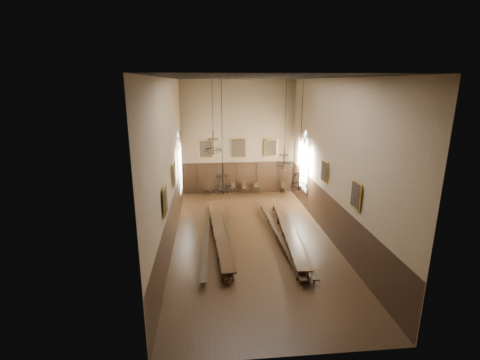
{
  "coord_description": "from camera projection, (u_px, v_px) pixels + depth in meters",
  "views": [
    {
      "loc": [
        -2.45,
        -18.29,
        8.76
      ],
      "look_at": [
        -0.57,
        1.5,
        3.16
      ],
      "focal_mm": 26.0,
      "sensor_mm": 36.0,
      "label": 1
    }
  ],
  "objects": [
    {
      "name": "chandelier_back_left",
      "position": [
        213.0,
        145.0,
        20.73
      ],
      "size": [
        0.93,
        0.93,
        4.27
      ],
      "color": "black",
      "rests_on": "ceiling"
    },
    {
      "name": "chair_1",
      "position": [
        207.0,
        191.0,
        27.97
      ],
      "size": [
        0.43,
        0.43,
        0.96
      ],
      "rotation": [
        0.0,
        0.0,
        -0.02
      ],
      "color": "black",
      "rests_on": "floor"
    },
    {
      "name": "portrait_left_1",
      "position": [
        165.0,
        201.0,
        15.37
      ],
      "size": [
        0.12,
        1.0,
        1.3
      ],
      "color": "gold",
      "rests_on": "wall_left"
    },
    {
      "name": "chandelier_front_right",
      "position": [
        299.0,
        178.0,
        16.63
      ],
      "size": [
        0.8,
        0.8,
        5.14
      ],
      "color": "black",
      "rests_on": "ceiling"
    },
    {
      "name": "portrait_back_1",
      "position": [
        238.0,
        148.0,
        27.63
      ],
      "size": [
        1.1,
        0.12,
        1.4
      ],
      "color": "gold",
      "rests_on": "wall_back"
    },
    {
      "name": "chair_7",
      "position": [
        283.0,
        190.0,
        28.51
      ],
      "size": [
        0.5,
        0.5,
        0.89
      ],
      "rotation": [
        0.0,
        0.0,
        -0.33
      ],
      "color": "black",
      "rests_on": "floor"
    },
    {
      "name": "portrait_right_1",
      "position": [
        356.0,
        195.0,
        16.17
      ],
      "size": [
        0.12,
        1.0,
        1.3
      ],
      "color": "gold",
      "rests_on": "wall_right"
    },
    {
      "name": "window_left",
      "position": [
        179.0,
        163.0,
        24.07
      ],
      "size": [
        0.2,
        2.2,
        4.6
      ],
      "primitive_type": null,
      "color": "white",
      "rests_on": "wall_left"
    },
    {
      "name": "bench_left_inner",
      "position": [
        227.0,
        236.0,
        19.91
      ],
      "size": [
        0.64,
        9.22,
        0.41
      ],
      "rotation": [
        0.0,
        0.0,
        -0.04
      ],
      "color": "black",
      "rests_on": "floor"
    },
    {
      "name": "portrait_back_2",
      "position": [
        271.0,
        148.0,
        27.87
      ],
      "size": [
        1.1,
        0.12,
        1.4
      ],
      "color": "gold",
      "rests_on": "wall_back"
    },
    {
      "name": "chair_4",
      "position": [
        245.0,
        190.0,
        28.28
      ],
      "size": [
        0.5,
        0.5,
        0.99
      ],
      "rotation": [
        0.0,
        0.0,
        0.15
      ],
      "color": "black",
      "rests_on": "floor"
    },
    {
      "name": "floor",
      "position": [
        252.0,
        239.0,
        20.13
      ],
      "size": [
        9.0,
        18.0,
        0.02
      ],
      "primitive_type": "cube",
      "color": "black",
      "rests_on": "ground"
    },
    {
      "name": "ceiling",
      "position": [
        254.0,
        77.0,
        17.68
      ],
      "size": [
        9.0,
        18.0,
        0.02
      ],
      "primitive_type": "cube",
      "color": "black",
      "rests_on": "ground"
    },
    {
      "name": "wall_front",
      "position": [
        293.0,
        232.0,
        10.27
      ],
      "size": [
        9.0,
        0.02,
        9.0
      ],
      "primitive_type": "cube",
      "color": "#776049",
      "rests_on": "ground"
    },
    {
      "name": "chair_2",
      "position": [
        221.0,
        191.0,
        28.13
      ],
      "size": [
        0.44,
        0.44,
        0.86
      ],
      "rotation": [
        0.0,
        0.0,
        -0.16
      ],
      "color": "black",
      "rests_on": "floor"
    },
    {
      "name": "window_right",
      "position": [
        304.0,
        160.0,
        24.88
      ],
      "size": [
        0.2,
        2.2,
        4.6
      ],
      "primitive_type": null,
      "color": "white",
      "rests_on": "wall_right"
    },
    {
      "name": "chair_3",
      "position": [
        234.0,
        190.0,
        28.22
      ],
      "size": [
        0.5,
        0.5,
        0.98
      ],
      "rotation": [
        0.0,
        0.0,
        0.18
      ],
      "color": "black",
      "rests_on": "floor"
    },
    {
      "name": "chandelier_front_left",
      "position": [
        223.0,
        181.0,
        16.86
      ],
      "size": [
        0.93,
        0.93,
        5.35
      ],
      "color": "black",
      "rests_on": "ceiling"
    },
    {
      "name": "wall_right",
      "position": [
        333.0,
        162.0,
        19.32
      ],
      "size": [
        0.02,
        18.0,
        9.0
      ],
      "primitive_type": "cube",
      "color": "#776049",
      "rests_on": "ground"
    },
    {
      "name": "bench_right_outer",
      "position": [
        295.0,
        233.0,
        20.28
      ],
      "size": [
        1.03,
        10.65,
        0.48
      ],
      "rotation": [
        0.0,
        0.0,
        -0.07
      ],
      "color": "black",
      "rests_on": "floor"
    },
    {
      "name": "portrait_back_0",
      "position": [
        206.0,
        149.0,
        27.4
      ],
      "size": [
        1.1,
        0.12,
        1.4
      ],
      "color": "gold",
      "rests_on": "wall_back"
    },
    {
      "name": "bench_left_outer",
      "position": [
        206.0,
        236.0,
        19.83
      ],
      "size": [
        0.56,
        10.14,
        0.46
      ],
      "rotation": [
        0.0,
        0.0,
        -0.03
      ],
      "color": "black",
      "rests_on": "floor"
    },
    {
      "name": "table_right",
      "position": [
        287.0,
        233.0,
        20.09
      ],
      "size": [
        1.31,
        9.85,
        0.77
      ],
      "rotation": [
        0.0,
        0.0,
        -0.06
      ],
      "color": "black",
      "rests_on": "floor"
    },
    {
      "name": "chandelier_back_right",
      "position": [
        284.0,
        159.0,
        21.76
      ],
      "size": [
        0.94,
        0.94,
        5.38
      ],
      "color": "black",
      "rests_on": "ceiling"
    },
    {
      "name": "table_left",
      "position": [
        219.0,
        236.0,
        19.7
      ],
      "size": [
        1.21,
        9.3,
        0.72
      ],
      "rotation": [
        0.0,
        0.0,
        0.06
      ],
      "color": "black",
      "rests_on": "floor"
    },
    {
      "name": "bench_right_inner",
      "position": [
        277.0,
        233.0,
        20.19
      ],
      "size": [
        0.61,
        10.65,
        0.48
      ],
      "rotation": [
        0.0,
        0.0,
        0.03
      ],
      "color": "black",
      "rests_on": "floor"
    },
    {
      "name": "portrait_right_0",
      "position": [
        324.0,
        171.0,
        20.48
      ],
      "size": [
        0.12,
        1.0,
        1.3
      ],
      "color": "gold",
      "rests_on": "wall_right"
    },
    {
      "name": "portrait_left_0",
      "position": [
        174.0,
        175.0,
        19.69
      ],
      "size": [
        0.12,
        1.0,
        1.3
      ],
      "color": "gold",
      "rests_on": "wall_left"
    },
    {
      "name": "wall_left",
      "position": [
        169.0,
        165.0,
        18.5
      ],
      "size": [
        0.02,
        18.0,
        9.0
      ],
      "primitive_type": "cube",
      "color": "#776049",
      "rests_on": "ground"
    },
    {
      "name": "wainscot_panelling",
      "position": [
        252.0,
        219.0,
        19.79
      ],
      "size": [
        9.0,
        18.0,
        2.5
      ],
      "primitive_type": null,
      "color": "black",
      "rests_on": "floor"
    },
    {
      "name": "chair_5",
      "position": [
        257.0,
        190.0,
        28.38
      ],
      "size": [
        0.48,
        0.48,
        0.9
      ],
      "rotation": [
        0.0,
        0.0,
        0.23
      ],
      "color": "black",
      "rests_on": "floor"
    },
    {
      "name": "wall_back",
      "position": [
        238.0,
        138.0,
        27.54
      ],
      "size": [
        9.0,
        0.02,
        9.0
      ],
      "primitive_type": "cube",
      "color": "#776049",
      "rests_on": "ground"
    }
  ]
}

